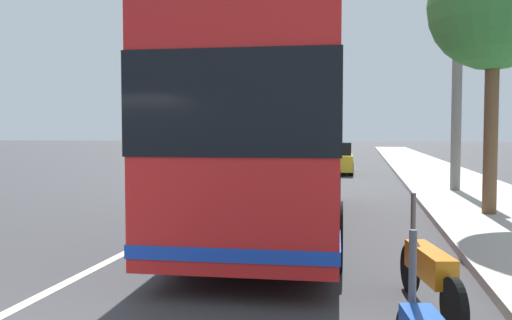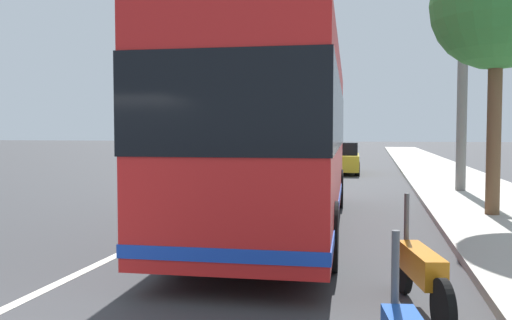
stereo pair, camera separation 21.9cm
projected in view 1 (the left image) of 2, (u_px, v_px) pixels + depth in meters
sidewalk_curb at (510, 216)px, 12.09m from camera, size 110.00×3.60×0.14m
lane_divider_line at (210, 210)px, 13.49m from camera, size 110.00×0.16×0.01m
coach_bus at (279, 133)px, 10.85m from camera, size 10.26×2.92×3.46m
motorcycle_nearest_curb at (429, 271)px, 5.84m from camera, size 2.03×0.48×1.24m
car_behind_bus at (334, 159)px, 25.72m from camera, size 4.48×1.91×1.48m
car_ahead_same_lane at (285, 150)px, 37.87m from camera, size 4.65×1.97×1.52m
roadside_tree_mid_block at (494, 7)px, 11.77m from camera, size 2.86×2.86×6.20m
utility_pole at (457, 95)px, 16.75m from camera, size 0.31×0.31×6.27m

